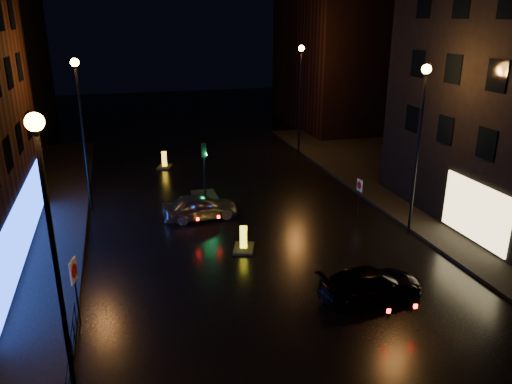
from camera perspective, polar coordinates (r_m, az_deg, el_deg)
ground at (r=18.63m, az=6.03°, el=-14.70°), size 120.00×120.00×0.00m
pavement_right at (r=31.64m, az=24.62°, el=-1.47°), size 12.00×44.00×0.15m
building_far_right at (r=50.96m, az=8.84°, el=14.28°), size 8.00×14.00×12.00m
street_lamp_lnear at (r=13.28m, az=-22.46°, el=-3.62°), size 0.44×0.44×8.37m
street_lamp_lfar at (r=28.69m, az=-19.42°, el=8.62°), size 0.44×0.44×8.37m
street_lamp_rnear at (r=24.96m, az=18.26°, el=7.25°), size 0.44×0.44×8.37m
street_lamp_rfar at (r=39.06m, az=5.10°, el=12.25°), size 0.44×0.44×8.37m
traffic_signal at (r=30.30m, az=-5.84°, el=0.25°), size 1.40×2.40×3.45m
guard_railing at (r=16.52m, az=-20.60°, el=-17.92°), size 0.05×6.04×1.00m
silver_hatchback at (r=27.17m, az=-6.41°, el=-1.67°), size 4.09×1.82×1.37m
dark_sedan at (r=20.20m, az=12.98°, el=-10.19°), size 4.27×1.95×1.21m
bollard_near at (r=23.63m, az=-1.43°, el=-6.03°), size 1.32×1.59×1.19m
bollard_far at (r=36.90m, az=-10.40°, el=3.16°), size 1.32×1.59×1.19m
road_sign_left at (r=18.64m, az=-20.06°, el=-9.05°), size 0.21×0.61×2.54m
road_sign_right at (r=27.90m, az=11.72°, el=0.41°), size 0.10×0.49×2.02m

